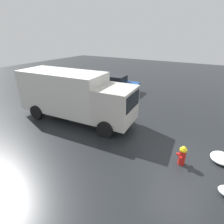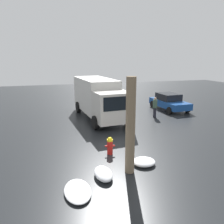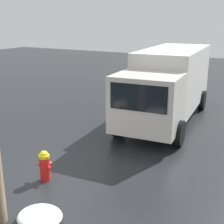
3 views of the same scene
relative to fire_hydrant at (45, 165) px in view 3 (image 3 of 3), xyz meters
The scene contains 4 objects.
ground_plane 0.44m from the fire_hydrant, behind, with size 60.00×60.00×0.00m, color black.
fire_hydrant is the anchor object (origin of this frame).
delivery_truck 6.88m from the fire_hydrant, ahead, with size 7.48×2.99×2.94m.
snow_pile_by_hydrant 1.86m from the fire_hydrant, 143.04° to the right, with size 0.91×0.99×0.26m.
Camera 3 is at (-5.69, -5.22, 4.18)m, focal length 50.00 mm.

